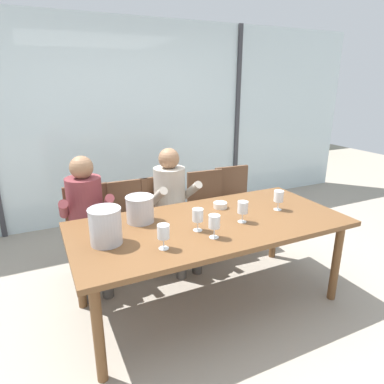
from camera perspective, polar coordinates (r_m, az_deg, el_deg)
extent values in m
plane|color=#9E9384|center=(3.89, -4.19, -10.04)|extent=(14.00, 14.00, 0.00)
cube|color=silver|center=(4.67, -10.43, 11.34)|extent=(7.41, 0.03, 2.60)
cube|color=#38383D|center=(5.33, 7.54, 12.31)|extent=(0.06, 0.06, 2.60)
cube|color=#386633|center=(8.83, -17.87, 11.99)|extent=(13.41, 2.40, 2.01)
cube|color=brown|center=(2.75, 3.16, -5.44)|extent=(2.21, 1.03, 0.04)
cylinder|color=brown|center=(2.33, -15.47, -22.01)|extent=(0.07, 0.07, 0.72)
cylinder|color=brown|center=(3.21, 23.06, -10.81)|extent=(0.07, 0.07, 0.72)
cylinder|color=brown|center=(3.01, -18.48, -12.22)|extent=(0.07, 0.07, 0.72)
cylinder|color=brown|center=(3.74, 13.65, -5.64)|extent=(0.07, 0.07, 0.72)
cube|color=brown|center=(3.35, -16.40, -6.90)|extent=(0.44, 0.44, 0.03)
cube|color=brown|center=(3.45, -17.27, -2.23)|extent=(0.42, 0.04, 0.42)
cylinder|color=brown|center=(3.27, -18.81, -12.42)|extent=(0.04, 0.04, 0.44)
cylinder|color=brown|center=(3.32, -12.19, -11.37)|extent=(0.04, 0.04, 0.44)
cylinder|color=brown|center=(3.61, -19.57, -9.52)|extent=(0.04, 0.04, 0.44)
cylinder|color=brown|center=(3.65, -13.60, -8.61)|extent=(0.04, 0.04, 0.44)
cube|color=brown|center=(3.41, -9.61, -5.94)|extent=(0.45, 0.45, 0.03)
cube|color=brown|center=(3.51, -10.64, -1.38)|extent=(0.42, 0.05, 0.42)
cylinder|color=brown|center=(3.31, -11.75, -11.39)|extent=(0.04, 0.04, 0.44)
cylinder|color=brown|center=(3.40, -5.40, -10.27)|extent=(0.04, 0.04, 0.44)
cylinder|color=brown|center=(3.64, -13.11, -8.61)|extent=(0.04, 0.04, 0.44)
cylinder|color=brown|center=(3.72, -7.33, -7.68)|extent=(0.04, 0.04, 0.44)
cube|color=brown|center=(3.53, -3.83, -4.82)|extent=(0.50, 0.50, 0.03)
cube|color=brown|center=(3.62, -5.50, -0.53)|extent=(0.42, 0.10, 0.42)
cylinder|color=brown|center=(3.40, -4.91, -10.20)|extent=(0.04, 0.04, 0.44)
cylinder|color=brown|center=(3.58, 0.46, -8.61)|extent=(0.04, 0.04, 0.44)
cylinder|color=brown|center=(3.70, -7.81, -7.81)|extent=(0.04, 0.04, 0.44)
cylinder|color=brown|center=(3.87, -2.74, -6.49)|extent=(0.04, 0.04, 0.44)
cube|color=brown|center=(3.71, 3.38, -3.63)|extent=(0.47, 0.47, 0.03)
cube|color=brown|center=(3.81, 2.17, 0.52)|extent=(0.42, 0.06, 0.42)
cylinder|color=brown|center=(3.58, 1.83, -8.59)|extent=(0.04, 0.04, 0.44)
cylinder|color=brown|center=(3.74, 7.22, -7.55)|extent=(0.04, 0.04, 0.44)
cylinder|color=brown|center=(3.90, -0.42, -6.25)|extent=(0.04, 0.04, 0.44)
cylinder|color=brown|center=(4.04, 4.63, -5.40)|extent=(0.04, 0.04, 0.44)
cube|color=brown|center=(3.93, 7.87, -2.52)|extent=(0.47, 0.47, 0.03)
cube|color=brown|center=(4.02, 6.61, 1.37)|extent=(0.42, 0.06, 0.42)
cylinder|color=brown|center=(3.78, 6.61, -7.18)|extent=(0.04, 0.04, 0.44)
cylinder|color=brown|center=(3.96, 11.48, -6.21)|extent=(0.04, 0.04, 0.44)
cylinder|color=brown|center=(4.09, 4.09, -5.09)|extent=(0.04, 0.04, 0.44)
cylinder|color=brown|center=(4.26, 8.71, -4.29)|extent=(0.04, 0.04, 0.44)
cylinder|color=brown|center=(3.27, -17.51, -2.07)|extent=(0.34, 0.34, 0.52)
sphere|color=#936B4C|center=(3.17, -18.12, 3.94)|extent=(0.21, 0.21, 0.21)
cube|color=#47423D|center=(3.18, -18.32, -7.83)|extent=(0.15, 0.41, 0.13)
cube|color=#47423D|center=(3.20, -15.09, -7.41)|extent=(0.15, 0.41, 0.13)
cylinder|color=#47423D|center=(3.13, -17.52, -13.57)|extent=(0.10, 0.10, 0.47)
cylinder|color=#47423D|center=(3.14, -14.18, -13.11)|extent=(0.10, 0.10, 0.47)
cylinder|color=brown|center=(3.15, -20.77, -2.75)|extent=(0.10, 0.33, 0.26)
cylinder|color=brown|center=(3.17, -13.93, -1.91)|extent=(0.10, 0.33, 0.26)
cylinder|color=#B7AD9E|center=(3.47, -3.79, -0.09)|extent=(0.35, 0.35, 0.52)
sphere|color=#936B4C|center=(3.38, -3.91, 5.63)|extent=(0.21, 0.21, 0.21)
cube|color=#47423D|center=(3.36, -3.51, -5.48)|extent=(0.17, 0.41, 0.13)
cube|color=#47423D|center=(3.44, -0.83, -4.87)|extent=(0.17, 0.41, 0.13)
cylinder|color=#47423D|center=(3.31, -1.81, -10.72)|extent=(0.10, 0.10, 0.47)
cylinder|color=#47423D|center=(3.39, 0.89, -9.97)|extent=(0.10, 0.10, 0.47)
cylinder|color=#B7AD9E|center=(3.28, -5.80, -0.76)|extent=(0.11, 0.33, 0.26)
cylinder|color=#B7AD9E|center=(3.45, -0.08, 0.29)|extent=(0.11, 0.33, 0.26)
cylinder|color=#B7B7BC|center=(2.74, -8.74, -2.90)|extent=(0.22, 0.22, 0.21)
torus|color=silver|center=(2.70, -8.84, -0.84)|extent=(0.23, 0.23, 0.01)
cylinder|color=#B7B7BC|center=(2.42, -14.35, -5.63)|extent=(0.22, 0.22, 0.26)
torus|color=silver|center=(2.37, -14.59, -2.80)|extent=(0.23, 0.23, 0.01)
cylinder|color=silver|center=(3.03, 4.76, -2.21)|extent=(0.12, 0.12, 0.05)
cylinder|color=silver|center=(2.76, 8.41, -4.96)|extent=(0.07, 0.07, 0.00)
cylinder|color=silver|center=(2.75, 8.45, -4.20)|extent=(0.01, 0.01, 0.07)
cylinder|color=silver|center=(2.72, 8.53, -2.54)|extent=(0.08, 0.08, 0.09)
cylinder|color=silver|center=(2.33, -4.76, -9.40)|extent=(0.07, 0.07, 0.00)
cylinder|color=silver|center=(2.31, -4.79, -8.54)|extent=(0.01, 0.01, 0.07)
cylinder|color=silver|center=(2.28, -4.84, -6.63)|extent=(0.08, 0.08, 0.09)
cylinder|color=#E0D184|center=(2.29, -4.83, -7.23)|extent=(0.07, 0.07, 0.04)
cylinder|color=silver|center=(2.59, 0.96, -6.44)|extent=(0.07, 0.07, 0.00)
cylinder|color=silver|center=(2.57, 0.96, -5.64)|extent=(0.01, 0.01, 0.07)
cylinder|color=silver|center=(2.54, 0.97, -3.88)|extent=(0.08, 0.08, 0.09)
cylinder|color=#E0D184|center=(2.55, 0.97, -4.43)|extent=(0.07, 0.07, 0.04)
cylinder|color=silver|center=(3.08, 14.19, -2.86)|extent=(0.07, 0.07, 0.00)
cylinder|color=silver|center=(3.07, 14.25, -2.17)|extent=(0.01, 0.01, 0.07)
cylinder|color=silver|center=(3.04, 14.37, -0.67)|extent=(0.08, 0.08, 0.09)
cylinder|color=maroon|center=(3.05, 14.33, -1.14)|extent=(0.07, 0.07, 0.04)
cylinder|color=silver|center=(2.48, 3.71, -7.60)|extent=(0.07, 0.07, 0.00)
cylinder|color=silver|center=(2.46, 3.73, -6.77)|extent=(0.01, 0.01, 0.07)
cylinder|color=silver|center=(2.43, 3.77, -4.95)|extent=(0.08, 0.08, 0.09)
cylinder|color=#560C1E|center=(2.44, 3.76, -5.53)|extent=(0.07, 0.07, 0.04)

